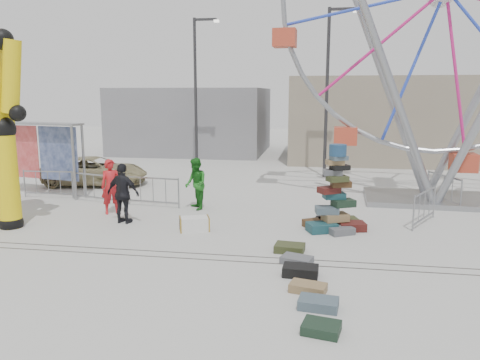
% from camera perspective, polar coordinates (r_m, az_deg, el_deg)
% --- Properties ---
extents(ground, '(90.00, 90.00, 0.00)m').
position_cam_1_polar(ground, '(11.23, -4.68, -10.72)').
color(ground, '#9E9E99').
rests_on(ground, ground).
extents(track_line_near, '(40.00, 0.04, 0.01)m').
position_cam_1_polar(track_line_near, '(11.77, -3.97, -9.66)').
color(track_line_near, '#47443F').
rests_on(track_line_near, ground).
extents(track_line_far, '(40.00, 0.04, 0.01)m').
position_cam_1_polar(track_line_far, '(12.14, -3.53, -9.02)').
color(track_line_far, '#47443F').
rests_on(track_line_far, ground).
extents(building_right, '(12.00, 8.00, 5.00)m').
position_cam_1_polar(building_right, '(30.51, 17.78, 7.09)').
color(building_right, gray).
rests_on(building_right, ground).
extents(building_left, '(10.00, 8.00, 4.40)m').
position_cam_1_polar(building_left, '(33.32, -5.66, 7.27)').
color(building_left, gray).
rests_on(building_left, ground).
extents(lamp_post_right, '(1.41, 0.25, 8.00)m').
position_cam_1_polar(lamp_post_right, '(23.16, 10.81, 11.38)').
color(lamp_post_right, '#2D2D30').
rests_on(lamp_post_right, ground).
extents(lamp_post_left, '(1.41, 0.25, 8.00)m').
position_cam_1_polar(lamp_post_left, '(25.97, -5.25, 11.41)').
color(lamp_post_left, '#2D2D30').
rests_on(lamp_post_left, ground).
extents(suitcase_tower, '(1.95, 1.69, 2.59)m').
position_cam_1_polar(suitcase_tower, '(14.38, 11.48, -3.11)').
color(suitcase_tower, '#1A464E').
rests_on(suitcase_tower, ground).
extents(ferris_wheel, '(11.72, 3.10, 13.60)m').
position_cam_1_polar(ferris_wheel, '(19.02, 23.60, 17.65)').
color(ferris_wheel, gray).
rests_on(ferris_wheel, ground).
extents(banner_scaffold, '(4.10, 1.45, 2.93)m').
position_cam_1_polar(banner_scaffold, '(20.31, -23.40, 4.40)').
color(banner_scaffold, gray).
rests_on(banner_scaffold, ground).
extents(steamer_trunk, '(1.00, 0.78, 0.41)m').
position_cam_1_polar(steamer_trunk, '(14.15, -5.59, -5.34)').
color(steamer_trunk, silver).
rests_on(steamer_trunk, ground).
extents(row_case_0, '(0.81, 0.62, 0.20)m').
position_cam_1_polar(row_case_0, '(12.35, 6.08, -8.24)').
color(row_case_0, '#383F1F').
rests_on(row_case_0, ground).
extents(row_case_1, '(0.84, 0.69, 0.17)m').
position_cam_1_polar(row_case_1, '(11.59, 6.94, -9.63)').
color(row_case_1, '#5C5E64').
rests_on(row_case_1, ground).
extents(row_case_2, '(0.81, 0.52, 0.24)m').
position_cam_1_polar(row_case_2, '(10.83, 7.39, -10.92)').
color(row_case_2, black).
rests_on(row_case_2, ground).
extents(row_case_3, '(0.82, 0.59, 0.18)m').
position_cam_1_polar(row_case_3, '(10.04, 8.30, -12.86)').
color(row_case_3, olive).
rests_on(row_case_3, ground).
extents(row_case_4, '(0.80, 0.57, 0.20)m').
position_cam_1_polar(row_case_4, '(9.38, 9.53, -14.62)').
color(row_case_4, '#495D69').
rests_on(row_case_4, ground).
extents(row_case_5, '(0.73, 0.62, 0.18)m').
position_cam_1_polar(row_case_5, '(8.55, 9.88, -17.33)').
color(row_case_5, '#1A2F20').
rests_on(row_case_5, ground).
extents(barricade_dummy_a, '(2.00, 0.18, 1.10)m').
position_cam_1_polar(barricade_dummy_a, '(19.87, -22.34, -0.45)').
color(barricade_dummy_a, gray).
rests_on(barricade_dummy_a, ground).
extents(barricade_dummy_b, '(1.95, 0.64, 1.10)m').
position_cam_1_polar(barricade_dummy_b, '(18.52, -17.39, -0.89)').
color(barricade_dummy_b, gray).
rests_on(barricade_dummy_b, ground).
extents(barricade_dummy_c, '(2.00, 0.33, 1.10)m').
position_cam_1_polar(barricade_dummy_c, '(17.24, -10.55, -1.41)').
color(barricade_dummy_c, gray).
rests_on(barricade_dummy_c, ground).
extents(barricade_wheel_front, '(1.07, 1.79, 1.10)m').
position_cam_1_polar(barricade_wheel_front, '(15.77, 21.57, -3.09)').
color(barricade_wheel_front, gray).
rests_on(barricade_wheel_front, ground).
extents(barricade_wheel_back, '(0.81, 1.90, 1.10)m').
position_cam_1_polar(barricade_wheel_back, '(18.98, 23.56, -1.03)').
color(barricade_wheel_back, gray).
rests_on(barricade_wheel_back, ground).
extents(pedestrian_red, '(0.82, 0.74, 1.87)m').
position_cam_1_polar(pedestrian_red, '(16.48, -15.43, -0.78)').
color(pedestrian_red, red).
rests_on(pedestrian_red, ground).
extents(pedestrian_green, '(1.05, 1.12, 1.84)m').
position_cam_1_polar(pedestrian_green, '(16.55, -5.42, -0.47)').
color(pedestrian_green, '#1B6C1C').
rests_on(pedestrian_green, ground).
extents(pedestrian_black, '(1.19, 0.66, 1.91)m').
position_cam_1_polar(pedestrian_black, '(15.16, -14.05, -1.61)').
color(pedestrian_black, black).
rests_on(pedestrian_black, ground).
extents(parked_suv, '(4.78, 2.64, 1.27)m').
position_cam_1_polar(parked_suv, '(21.93, -17.23, 1.05)').
color(parked_suv, '#978C61').
rests_on(parked_suv, ground).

